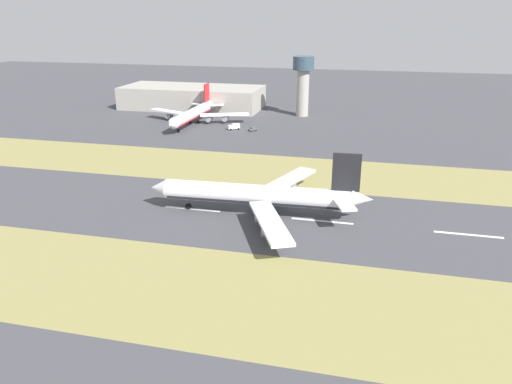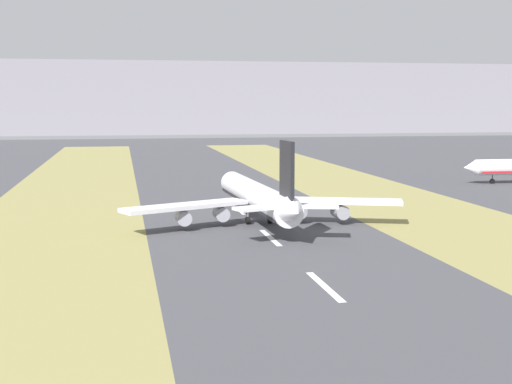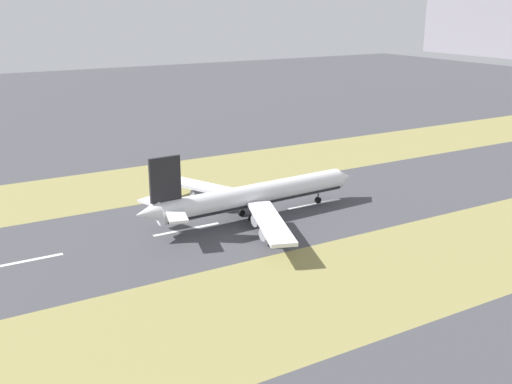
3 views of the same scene
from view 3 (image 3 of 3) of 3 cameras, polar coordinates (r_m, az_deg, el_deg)
ground_plane at (r=164.26m, az=1.22°, el=-2.02°), size 800.00×800.00×0.00m
grass_median_west at (r=202.19m, az=-5.44°, el=1.68°), size 40.00×600.00×0.01m
grass_median_east at (r=130.89m, az=11.63°, el=-7.69°), size 40.00×600.00×0.01m
centreline_dash_near at (r=143.89m, az=-21.42°, el=-6.21°), size 1.20×18.00×0.01m
centreline_dash_mid at (r=153.67m, az=-6.62°, el=-3.54°), size 1.20×18.00×0.01m
centreline_dash_far at (r=172.42m, az=5.62°, el=-1.14°), size 1.20×18.00×0.01m
airplane_main_jet at (r=158.52m, az=-0.58°, el=-0.45°), size 64.06×67.18×20.20m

